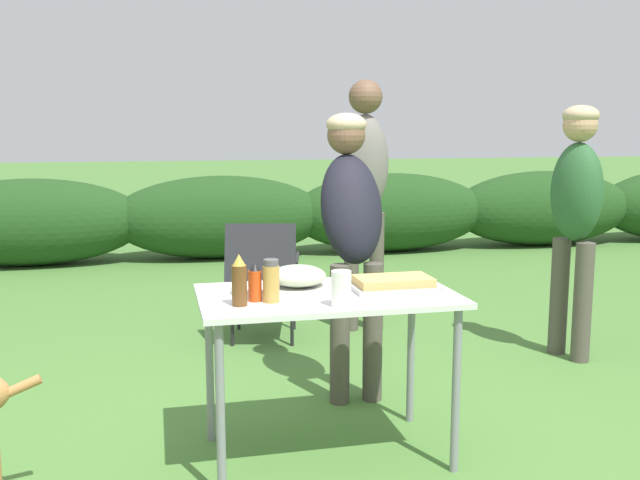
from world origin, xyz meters
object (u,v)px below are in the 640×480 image
(beer_bottle, at_px, (239,281))
(standing_person_in_olive_jacket, at_px, (365,178))
(mixing_bowl, at_px, (298,276))
(standing_person_in_red_jacket, at_px, (576,204))
(standing_person_in_gray_fleece, at_px, (351,220))
(food_tray, at_px, (393,283))
(hot_sauce_bottle, at_px, (255,282))
(folding_table, at_px, (327,310))
(spice_jar, at_px, (271,281))
(camp_chair_green_behind_table, at_px, (263,275))
(plate_stack, at_px, (254,290))
(paper_cup_stack, at_px, (341,289))

(beer_bottle, height_order, standing_person_in_olive_jacket, standing_person_in_olive_jacket)
(mixing_bowl, xyz_separation_m, standing_person_in_red_jacket, (1.92, 0.83, 0.19))
(beer_bottle, xyz_separation_m, standing_person_in_gray_fleece, (0.69, 0.83, 0.12))
(food_tray, distance_m, hot_sauce_bottle, 0.63)
(folding_table, relative_size, beer_bottle, 5.24)
(spice_jar, height_order, standing_person_in_gray_fleece, standing_person_in_gray_fleece)
(folding_table, bearing_deg, camp_chair_green_behind_table, 90.66)
(spice_jar, height_order, camp_chair_green_behind_table, spice_jar)
(standing_person_in_red_jacket, height_order, camp_chair_green_behind_table, standing_person_in_red_jacket)
(plate_stack, bearing_deg, standing_person_in_olive_jacket, 60.37)
(food_tray, distance_m, camp_chair_green_behind_table, 1.80)
(spice_jar, bearing_deg, mixing_bowl, 58.50)
(plate_stack, relative_size, standing_person_in_gray_fleece, 0.13)
(mixing_bowl, bearing_deg, plate_stack, -155.26)
(standing_person_in_gray_fleece, distance_m, camp_chair_green_behind_table, 1.21)
(plate_stack, xyz_separation_m, camp_chair_green_behind_table, (0.28, 1.68, -0.29))
(standing_person_in_red_jacket, bearing_deg, spice_jar, -75.69)
(folding_table, xyz_separation_m, camp_chair_green_behind_table, (-0.02, 1.76, -0.20))
(mixing_bowl, bearing_deg, standing_person_in_red_jacket, 23.42)
(beer_bottle, distance_m, standing_person_in_gray_fleece, 1.09)
(folding_table, height_order, plate_stack, plate_stack)
(spice_jar, bearing_deg, plate_stack, 104.68)
(mixing_bowl, distance_m, paper_cup_stack, 0.42)
(camp_chair_green_behind_table, bearing_deg, standing_person_in_olive_jacket, 23.43)
(beer_bottle, bearing_deg, hot_sauce_bottle, 41.51)
(spice_jar, relative_size, standing_person_in_gray_fleece, 0.12)
(folding_table, height_order, paper_cup_stack, paper_cup_stack)
(standing_person_in_gray_fleece, xyz_separation_m, camp_chair_green_behind_table, (-0.32, 1.06, -0.49))
(beer_bottle, bearing_deg, standing_person_in_gray_fleece, 50.07)
(food_tray, relative_size, standing_person_in_olive_jacket, 0.21)
(folding_table, bearing_deg, food_tray, 1.10)
(plate_stack, xyz_separation_m, beer_bottle, (-0.09, -0.20, 0.08))
(mixing_bowl, relative_size, hot_sauce_bottle, 1.56)
(plate_stack, bearing_deg, hot_sauce_bottle, -96.76)
(plate_stack, distance_m, standing_person_in_gray_fleece, 0.89)
(beer_bottle, relative_size, spice_jar, 1.19)
(folding_table, distance_m, plate_stack, 0.33)
(folding_table, xyz_separation_m, plate_stack, (-0.30, 0.07, 0.09))
(folding_table, bearing_deg, beer_bottle, -161.31)
(paper_cup_stack, bearing_deg, standing_person_in_gray_fleece, 72.09)
(paper_cup_stack, xyz_separation_m, beer_bottle, (-0.39, 0.10, 0.03))
(hot_sauce_bottle, xyz_separation_m, standing_person_in_red_jacket, (2.15, 1.07, 0.16))
(standing_person_in_olive_jacket, relative_size, standing_person_in_red_jacket, 1.12)
(food_tray, relative_size, mixing_bowl, 1.47)
(standing_person_in_olive_jacket, distance_m, camp_chair_green_behind_table, 0.99)
(mixing_bowl, height_order, paper_cup_stack, paper_cup_stack)
(mixing_bowl, height_order, standing_person_in_olive_jacket, standing_person_in_olive_jacket)
(plate_stack, bearing_deg, folding_table, -13.32)
(standing_person_in_red_jacket, bearing_deg, standing_person_in_olive_jacket, -142.82)
(spice_jar, bearing_deg, standing_person_in_gray_fleece, 54.86)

